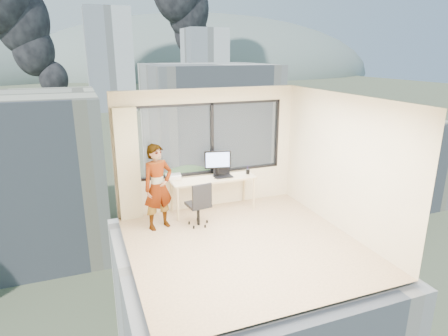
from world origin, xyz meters
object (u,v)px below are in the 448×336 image
monitor (218,163)px  laptop (223,171)px  chair (198,203)px  desk (213,194)px  handbag (221,169)px  person (158,187)px  game_console (173,176)px

monitor → laptop: bearing=-33.7°
monitor → chair: bearing=-122.4°
desk → handbag: handbag is taller
person → monitor: size_ratio=2.96×
desk → game_console: (-0.80, 0.26, 0.41)m
desk → person: bearing=-161.6°
monitor → laptop: 0.21m
person → desk: bearing=0.5°
game_console → laptop: bearing=-5.3°
chair → handbag: (0.78, 0.81, 0.39)m
handbag → person: bearing=-144.8°
person → chair: bearing=-31.4°
desk → laptop: (0.23, -0.02, 0.49)m
laptop → handbag: bearing=84.1°
chair → laptop: 1.03m
person → laptop: size_ratio=4.30×
laptop → desk: bearing=175.9°
chair → laptop: size_ratio=2.39×
chair → game_console: size_ratio=2.89×
desk → game_console: 0.94m
monitor → laptop: size_ratio=1.45×
monitor → handbag: bearing=58.7°
chair → game_console: chair is taller
person → monitor: 1.49m
desk → chair: bearing=-131.2°
laptop → handbag: 0.23m
monitor → handbag: 0.26m
chair → desk: bearing=41.0°
monitor → person: bearing=-148.5°
laptop → handbag: (0.03, 0.23, -0.02)m
chair → monitor: monitor is taller
game_console → handbag: handbag is taller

